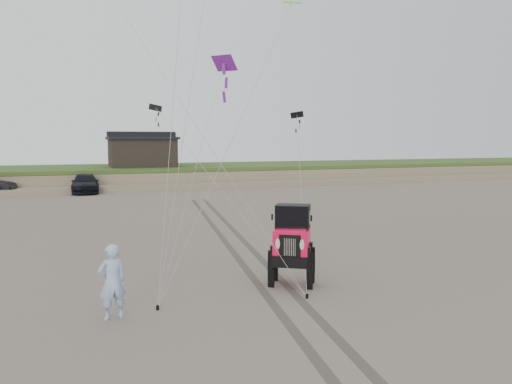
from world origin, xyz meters
The scene contains 10 objects.
ground centered at (0.00, 0.00, 0.00)m, with size 160.00×160.00×0.00m, color #6B6054.
dune_ridge centered at (0.00, 37.50, 0.82)m, with size 160.00×14.25×1.73m.
cabin centered at (2.00, 37.00, 3.24)m, with size 6.40×5.40×3.35m.
truck_c centered at (-3.42, 30.77, 0.74)m, with size 2.09×5.13×1.49m, color black.
jeep centered at (1.60, 1.14, 0.95)m, with size 2.20×5.10×1.90m, color #FF0C42, non-canonical shape.
man centered at (-3.56, 0.08, 0.91)m, with size 0.66×0.44×1.82m, color #859ECD.
kite_flock centered at (1.55, 8.08, 8.80)m, with size 7.05×6.29×9.66m.
stake_main centered at (-2.47, 0.34, 0.06)m, with size 0.08×0.08×0.12m, color black.
stake_aux centered at (1.48, -0.13, 0.06)m, with size 0.08×0.08×0.12m, color black.
tire_tracks centered at (2.00, 8.00, 0.00)m, with size 5.22×29.74×0.01m.
Camera 1 is at (-4.36, -11.95, 4.26)m, focal length 35.00 mm.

